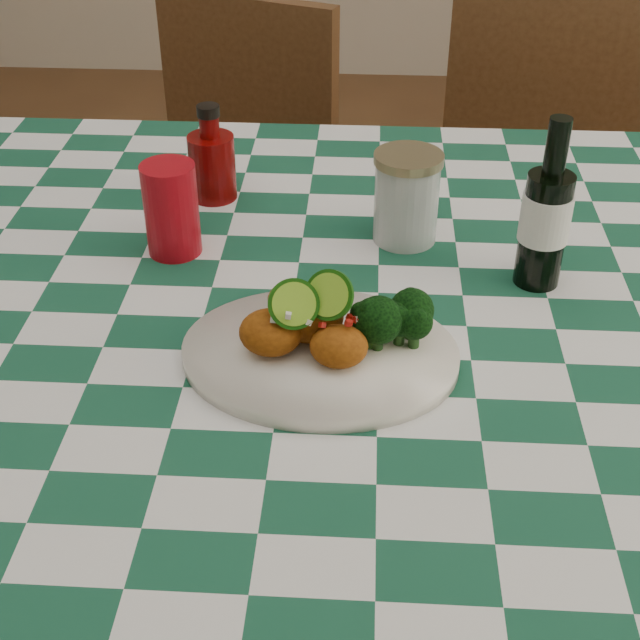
# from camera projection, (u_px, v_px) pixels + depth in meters

# --- Properties ---
(dining_table) EXTENTS (1.66, 1.06, 0.79)m
(dining_table) POSITION_uv_depth(u_px,v_px,m) (299.00, 512.00, 1.32)
(dining_table) COLOR #175138
(dining_table) RESTS_ON ground
(plate) EXTENTS (0.32, 0.25, 0.02)m
(plate) POSITION_uv_depth(u_px,v_px,m) (320.00, 355.00, 0.97)
(plate) COLOR white
(plate) RESTS_ON dining_table
(fried_chicken_pile) EXTENTS (0.13, 0.09, 0.08)m
(fried_chicken_pile) POSITION_uv_depth(u_px,v_px,m) (316.00, 317.00, 0.94)
(fried_chicken_pile) COLOR #9F500F
(fried_chicken_pile) RESTS_ON plate
(broccoli_side) EXTENTS (0.08, 0.08, 0.06)m
(broccoli_side) POSITION_uv_depth(u_px,v_px,m) (393.00, 321.00, 0.95)
(broccoli_side) COLOR black
(broccoli_side) RESTS_ON plate
(red_tumbler) EXTENTS (0.08, 0.08, 0.12)m
(red_tumbler) POSITION_uv_depth(u_px,v_px,m) (171.00, 209.00, 1.14)
(red_tumbler) COLOR #9C0813
(red_tumbler) RESTS_ON dining_table
(ketchup_bottle) EXTENTS (0.07, 0.07, 0.14)m
(ketchup_bottle) POSITION_uv_depth(u_px,v_px,m) (211.00, 153.00, 1.26)
(ketchup_bottle) COLOR #630504
(ketchup_bottle) RESTS_ON dining_table
(mason_jar) EXTENTS (0.09, 0.09, 0.12)m
(mason_jar) POSITION_uv_depth(u_px,v_px,m) (406.00, 198.00, 1.16)
(mason_jar) COLOR #B2BCBA
(mason_jar) RESTS_ON dining_table
(beer_bottle) EXTENTS (0.08, 0.08, 0.21)m
(beer_bottle) POSITION_uv_depth(u_px,v_px,m) (548.00, 204.00, 1.05)
(beer_bottle) COLOR black
(beer_bottle) RESTS_ON dining_table
(wooden_chair_left) EXTENTS (0.53, 0.54, 0.89)m
(wooden_chair_left) POSITION_uv_depth(u_px,v_px,m) (214.00, 229.00, 1.92)
(wooden_chair_left) COLOR #472814
(wooden_chair_left) RESTS_ON ground
(wooden_chair_right) EXTENTS (0.55, 0.56, 0.98)m
(wooden_chair_right) POSITION_uv_depth(u_px,v_px,m) (529.00, 239.00, 1.79)
(wooden_chair_right) COLOR #472814
(wooden_chair_right) RESTS_ON ground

